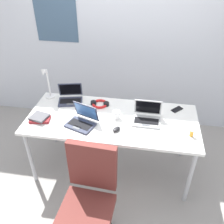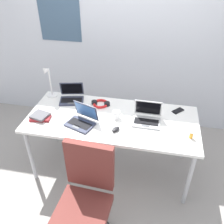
% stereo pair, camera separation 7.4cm
% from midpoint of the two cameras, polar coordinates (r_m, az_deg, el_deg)
% --- Properties ---
extents(ground_plane, '(12.00, 12.00, 0.00)m').
position_cam_midpoint_polar(ground_plane, '(3.09, 0.70, -12.56)').
color(ground_plane, gray).
extents(wall_back, '(6.00, 0.13, 2.60)m').
position_cam_midpoint_polar(wall_back, '(3.33, 4.56, 17.69)').
color(wall_back, silver).
rests_on(wall_back, ground_plane).
extents(desk, '(1.80, 0.80, 0.74)m').
position_cam_midpoint_polar(desk, '(2.63, 0.81, -2.45)').
color(desk, white).
rests_on(desk, ground_plane).
extents(desk_lamp, '(0.12, 0.18, 0.40)m').
position_cam_midpoint_polar(desk_lamp, '(2.94, -13.74, 6.67)').
color(desk_lamp, white).
rests_on(desk_lamp, desk).
extents(laptop_back_left, '(0.29, 0.25, 0.21)m').
position_cam_midpoint_polar(laptop_back_left, '(2.56, 8.92, -1.37)').
color(laptop_back_left, '#B7BABC').
rests_on(laptop_back_left, desk).
extents(laptop_mid_desk, '(0.32, 0.30, 0.20)m').
position_cam_midpoint_polar(laptop_mid_desk, '(2.91, -8.63, 3.44)').
color(laptop_mid_desk, '#33384C').
rests_on(laptop_mid_desk, desk).
extents(laptop_far_corner, '(0.34, 0.32, 0.21)m').
position_cam_midpoint_polar(laptop_far_corner, '(2.51, -6.20, -1.90)').
color(laptop_far_corner, '#33384C').
rests_on(laptop_far_corner, desk).
extents(computer_mouse, '(0.09, 0.11, 0.03)m').
position_cam_midpoint_polar(computer_mouse, '(2.42, 1.74, -4.06)').
color(computer_mouse, black).
rests_on(computer_mouse, desk).
extents(cell_phone, '(0.14, 0.14, 0.01)m').
position_cam_midpoint_polar(cell_phone, '(2.81, 15.81, 0.28)').
color(cell_phone, black).
rests_on(cell_phone, desk).
extents(headphones, '(0.21, 0.18, 0.04)m').
position_cam_midpoint_polar(headphones, '(2.81, -1.90, 1.98)').
color(headphones, red).
rests_on(headphones, desk).
extents(pill_bottle, '(0.04, 0.04, 0.08)m').
position_cam_midpoint_polar(pill_bottle, '(2.45, 18.80, -4.99)').
color(pill_bottle, gold).
rests_on(pill_bottle, desk).
extents(book_stack, '(0.22, 0.19, 0.05)m').
position_cam_midpoint_polar(book_stack, '(2.68, -15.61, -1.06)').
color(book_stack, maroon).
rests_on(book_stack, desk).
extents(coffee_mug, '(0.11, 0.08, 0.09)m').
position_cam_midpoint_polar(coffee_mug, '(2.57, 1.90, -0.67)').
color(coffee_mug, white).
rests_on(coffee_mug, desk).
extents(office_chair, '(0.52, 0.55, 0.97)m').
position_cam_midpoint_polar(office_chair, '(2.28, -5.26, -20.94)').
color(office_chair, black).
rests_on(office_chair, ground_plane).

